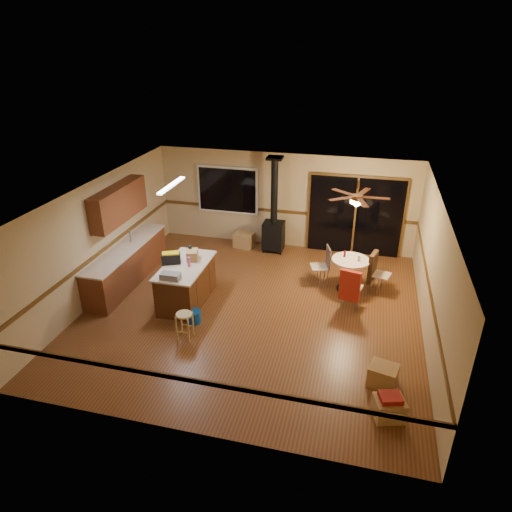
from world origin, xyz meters
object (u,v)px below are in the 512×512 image
(chair_right, at_px, (374,267))
(box_corner_a, at_px, (389,408))
(toolbox_grey, at_px, (170,276))
(kitchen_island, at_px, (186,283))
(dining_table, at_px, (350,269))
(chair_near, at_px, (350,285))
(bar_stool, at_px, (185,326))
(blue_bucket, at_px, (194,316))
(toolbox_black, at_px, (171,258))
(box_under_window, at_px, (244,240))
(wood_stove, at_px, (274,226))
(chair_left, at_px, (324,262))
(box_corner_b, at_px, (383,375))

(chair_right, bearing_deg, box_corner_a, -85.04)
(toolbox_grey, xyz_separation_m, chair_right, (4.01, 2.13, -0.36))
(kitchen_island, xyz_separation_m, dining_table, (3.44, 1.39, 0.08))
(kitchen_island, distance_m, box_corner_a, 4.97)
(chair_near, bearing_deg, bar_stool, -148.77)
(bar_stool, relative_size, box_corner_a, 1.24)
(blue_bucket, height_order, box_corner_a, box_corner_a)
(blue_bucket, height_order, chair_right, chair_right)
(toolbox_black, xyz_separation_m, box_under_window, (0.77, 3.09, -0.81))
(dining_table, relative_size, box_corner_a, 1.89)
(wood_stove, bearing_deg, chair_left, -44.78)
(chair_right, height_order, box_corner_b, chair_right)
(kitchen_island, relative_size, blue_bucket, 5.40)
(box_corner_a, bearing_deg, toolbox_black, 151.84)
(wood_stove, bearing_deg, chair_near, -49.13)
(box_under_window, bearing_deg, wood_stove, -3.38)
(kitchen_island, height_order, wood_stove, wood_stove)
(kitchen_island, bearing_deg, wood_stove, 66.91)
(chair_left, bearing_deg, toolbox_grey, -143.17)
(wood_stove, xyz_separation_m, chair_left, (1.54, -1.53, -0.14))
(box_corner_a, bearing_deg, kitchen_island, 150.23)
(chair_left, xyz_separation_m, box_under_window, (-2.39, 1.58, -0.38))
(toolbox_black, bearing_deg, toolbox_grey, -67.71)
(dining_table, bearing_deg, chair_right, 10.53)
(bar_stool, xyz_separation_m, chair_right, (3.48, 2.80, 0.32))
(toolbox_grey, xyz_separation_m, blue_bucket, (0.48, -0.10, -0.83))
(chair_left, relative_size, box_corner_a, 1.14)
(toolbox_grey, relative_size, toolbox_black, 0.99)
(dining_table, relative_size, chair_left, 1.66)
(toolbox_black, distance_m, dining_table, 4.03)
(blue_bucket, relative_size, chair_near, 0.44)
(kitchen_island, height_order, dining_table, kitchen_island)
(chair_right, height_order, box_corner_a, chair_right)
(box_corner_b, bearing_deg, wood_stove, 121.40)
(toolbox_grey, relative_size, chair_left, 0.77)
(bar_stool, relative_size, box_under_window, 1.10)
(dining_table, distance_m, chair_left, 0.62)
(wood_stove, relative_size, toolbox_black, 6.25)
(toolbox_grey, relative_size, chair_right, 0.57)
(kitchen_island, relative_size, box_under_window, 3.28)
(dining_table, bearing_deg, bar_stool, -137.55)
(toolbox_black, bearing_deg, box_under_window, 75.92)
(toolbox_black, bearing_deg, blue_bucket, -45.18)
(wood_stove, bearing_deg, toolbox_black, -118.08)
(box_corner_a, bearing_deg, chair_left, 110.19)
(chair_left, bearing_deg, wood_stove, 135.22)
(toolbox_grey, bearing_deg, blue_bucket, -11.85)
(toolbox_black, relative_size, box_corner_b, 0.88)
(wood_stove, height_order, dining_table, wood_stove)
(toolbox_grey, bearing_deg, box_corner_a, -22.67)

